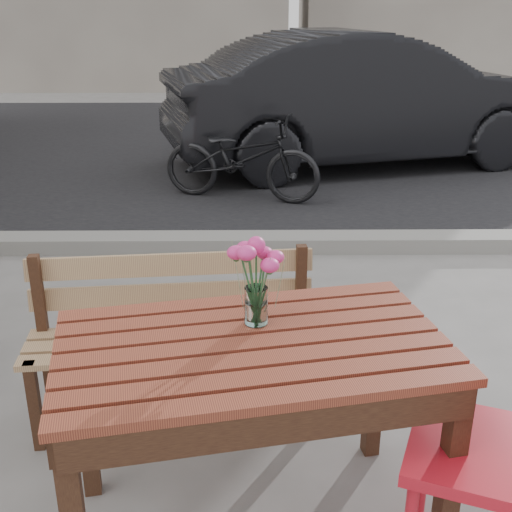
{
  "coord_description": "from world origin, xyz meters",
  "views": [
    {
      "loc": [
        0.17,
        -1.75,
        1.83
      ],
      "look_at": [
        0.19,
        0.28,
        1.02
      ],
      "focal_mm": 45.0,
      "sensor_mm": 36.0,
      "label": 1
    }
  ],
  "objects_px": {
    "parked_car": "(366,99)",
    "bicycle": "(241,158)",
    "main_vase": "(256,271)",
    "main_table": "(252,375)"
  },
  "relations": [
    {
      "from": "main_vase",
      "to": "bicycle",
      "type": "height_order",
      "value": "main_vase"
    },
    {
      "from": "parked_car",
      "to": "bicycle",
      "type": "distance_m",
      "value": 2.11
    },
    {
      "from": "main_table",
      "to": "parked_car",
      "type": "bearing_deg",
      "value": 65.39
    },
    {
      "from": "main_vase",
      "to": "parked_car",
      "type": "xyz_separation_m",
      "value": [
        1.35,
        5.66,
        -0.22
      ]
    },
    {
      "from": "main_table",
      "to": "bicycle",
      "type": "bearing_deg",
      "value": 79.81
    },
    {
      "from": "parked_car",
      "to": "main_vase",
      "type": "bearing_deg",
      "value": 151.47
    },
    {
      "from": "main_table",
      "to": "main_vase",
      "type": "bearing_deg",
      "value": 72.48
    },
    {
      "from": "main_table",
      "to": "main_vase",
      "type": "height_order",
      "value": "main_vase"
    },
    {
      "from": "main_table",
      "to": "bicycle",
      "type": "relative_size",
      "value": 0.89
    },
    {
      "from": "parked_car",
      "to": "bicycle",
      "type": "relative_size",
      "value": 2.96
    }
  ]
}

